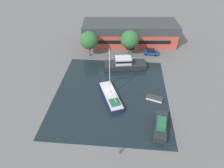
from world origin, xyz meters
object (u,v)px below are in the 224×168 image
object	(u,v)px
quay_tree_by_water	(89,40)
parked_car	(151,52)
quay_tree_near_building	(130,40)
small_dinghy	(155,98)
warehouse_building	(130,33)
sailboat_moored	(111,96)
cabin_boat	(161,126)
motor_cruiser	(125,64)

from	to	relation	value
quay_tree_by_water	parked_car	size ratio (longest dim) A/B	1.69
quay_tree_near_building	small_dinghy	world-z (taller)	quay_tree_near_building
warehouse_building	quay_tree_by_water	distance (m)	14.80
warehouse_building	sailboat_moored	distance (m)	27.73
quay_tree_near_building	parked_car	world-z (taller)	quay_tree_near_building
small_dinghy	cabin_boat	size ratio (longest dim) A/B	0.55
sailboat_moored	parked_car	bearing A→B (deg)	41.31
warehouse_building	sailboat_moored	bearing A→B (deg)	-102.14
quay_tree_by_water	sailboat_moored	xyz separation A→B (m)	(7.61, -17.81, -4.26)
quay_tree_by_water	sailboat_moored	bearing A→B (deg)	-66.87
parked_car	cabin_boat	bearing A→B (deg)	4.70
parked_car	motor_cruiser	bearing A→B (deg)	-38.77
sailboat_moored	cabin_boat	bearing A→B (deg)	-60.42
parked_car	cabin_boat	world-z (taller)	cabin_boat
parked_car	motor_cruiser	xyz separation A→B (m)	(-7.43, -7.77, 0.28)
small_dinghy	cabin_boat	distance (m)	8.10
cabin_boat	quay_tree_near_building	bearing A→B (deg)	112.21
sailboat_moored	cabin_boat	world-z (taller)	sailboat_moored
quay_tree_by_water	small_dinghy	distance (m)	24.89
parked_car	quay_tree_near_building	bearing A→B (deg)	-75.65
warehouse_building	small_dinghy	world-z (taller)	warehouse_building
warehouse_building	parked_car	xyz separation A→B (m)	(6.40, -7.30, -2.55)
parked_car	small_dinghy	bearing A→B (deg)	3.48
quay_tree_by_water	parked_car	xyz separation A→B (m)	(17.61, 2.24, -4.02)
warehouse_building	motor_cruiser	distance (m)	15.28
parked_car	small_dinghy	world-z (taller)	parked_car
quay_tree_by_water	small_dinghy	bearing A→B (deg)	-45.70
quay_tree_near_building	quay_tree_by_water	xyz separation A→B (m)	(-11.23, -1.19, -0.10)
warehouse_building	motor_cruiser	world-z (taller)	warehouse_building
quay_tree_near_building	warehouse_building	bearing A→B (deg)	90.17
quay_tree_near_building	sailboat_moored	distance (m)	19.82
quay_tree_near_building	quay_tree_by_water	size ratio (longest dim) A/B	1.02
small_dinghy	cabin_boat	world-z (taller)	cabin_boat
motor_cruiser	small_dinghy	size ratio (longest dim) A/B	2.97
warehouse_building	small_dinghy	xyz separation A→B (m)	(5.89, -27.06, -3.08)
cabin_boat	motor_cruiser	bearing A→B (deg)	119.09
parked_car	warehouse_building	bearing A→B (deg)	-133.81
sailboat_moored	warehouse_building	bearing A→B (deg)	60.32
quay_tree_by_water	sailboat_moored	world-z (taller)	sailboat_moored
sailboat_moored	motor_cruiser	size ratio (longest dim) A/B	1.02
quay_tree_near_building	sailboat_moored	size ratio (longest dim) A/B	0.65
motor_cruiser	cabin_boat	bearing A→B (deg)	-169.05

